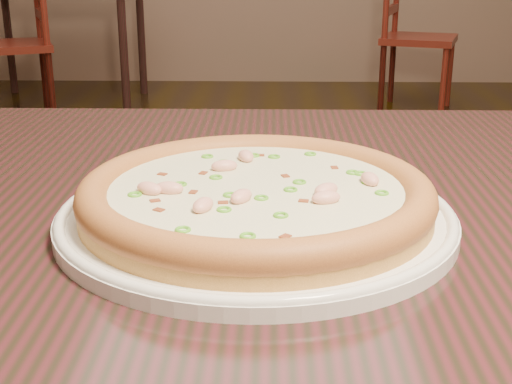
{
  "coord_description": "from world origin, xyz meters",
  "views": [
    {
      "loc": [
        0.12,
        -0.81,
        0.98
      ],
      "look_at": [
        0.11,
        -0.24,
        0.78
      ],
      "focal_mm": 50.0,
      "sensor_mm": 36.0,
      "label": 1
    }
  ],
  "objects_px": {
    "chair_b": "(21,44)",
    "chair_c": "(410,37)",
    "plate": "(256,216)",
    "hero_table": "(382,302)",
    "pizza": "(256,195)"
  },
  "relations": [
    {
      "from": "chair_b",
      "to": "chair_c",
      "type": "distance_m",
      "value": 2.28
    },
    {
      "from": "plate",
      "to": "hero_table",
      "type": "bearing_deg",
      "value": 22.62
    },
    {
      "from": "pizza",
      "to": "chair_b",
      "type": "xyz_separation_m",
      "value": [
        -1.41,
        3.47,
        -0.34
      ]
    },
    {
      "from": "hero_table",
      "to": "chair_b",
      "type": "bearing_deg",
      "value": 114.07
    },
    {
      "from": "plate",
      "to": "chair_c",
      "type": "bearing_deg",
      "value": 77.58
    },
    {
      "from": "hero_table",
      "to": "pizza",
      "type": "height_order",
      "value": "pizza"
    },
    {
      "from": "pizza",
      "to": "chair_c",
      "type": "relative_size",
      "value": 0.32
    },
    {
      "from": "hero_table",
      "to": "chair_b",
      "type": "xyz_separation_m",
      "value": [
        -1.53,
        3.42,
        -0.21
      ]
    },
    {
      "from": "chair_b",
      "to": "chair_c",
      "type": "height_order",
      "value": "same"
    },
    {
      "from": "hero_table",
      "to": "pizza",
      "type": "distance_m",
      "value": 0.18
    },
    {
      "from": "hero_table",
      "to": "plate",
      "type": "distance_m",
      "value": 0.17
    },
    {
      "from": "hero_table",
      "to": "pizza",
      "type": "bearing_deg",
      "value": -157.37
    },
    {
      "from": "pizza",
      "to": "plate",
      "type": "bearing_deg",
      "value": 39.05
    },
    {
      "from": "plate",
      "to": "chair_c",
      "type": "xyz_separation_m",
      "value": [
        0.84,
        3.83,
        -0.32
      ]
    },
    {
      "from": "plate",
      "to": "chair_c",
      "type": "height_order",
      "value": "chair_c"
    }
  ]
}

